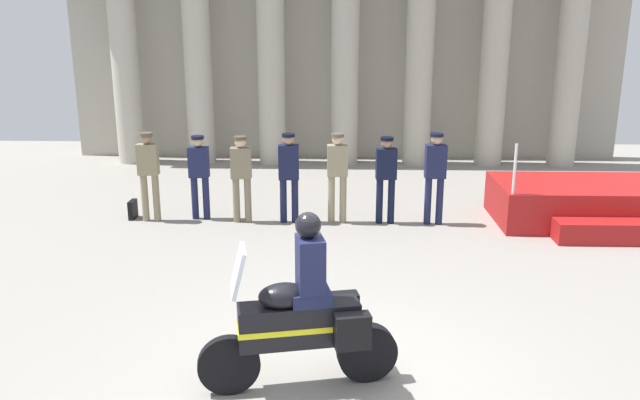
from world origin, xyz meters
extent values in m
plane|color=gray|center=(0.00, 0.00, 0.00)|extent=(28.00, 28.00, 0.00)
cube|color=#A49F91|center=(0.14, 11.92, 3.19)|extent=(15.03, 0.30, 6.38)
cylinder|color=#B2AD9E|center=(-5.64, 10.96, 2.93)|extent=(0.71, 0.71, 5.86)
cylinder|color=#B2AD9E|center=(-3.72, 10.96, 2.93)|extent=(0.71, 0.71, 5.86)
cylinder|color=#B2AD9E|center=(-1.79, 10.96, 2.93)|extent=(0.71, 0.71, 5.86)
cylinder|color=#B2AD9E|center=(0.14, 10.96, 2.93)|extent=(0.71, 0.71, 5.86)
cylinder|color=#B2AD9E|center=(2.07, 10.96, 2.93)|extent=(0.71, 0.71, 5.86)
cylinder|color=#B2AD9E|center=(3.99, 10.96, 2.93)|extent=(0.71, 0.71, 5.86)
cylinder|color=#B2AD9E|center=(5.92, 10.96, 2.93)|extent=(0.71, 0.71, 5.86)
cube|color=#A51919|center=(4.72, 5.82, 0.38)|extent=(3.41, 1.90, 0.76)
cube|color=#A51919|center=(4.72, 4.62, 0.19)|extent=(1.87, 0.50, 0.38)
cylinder|color=silver|center=(3.09, 4.95, 1.21)|extent=(0.05, 0.05, 0.90)
cylinder|color=#847A5B|center=(-3.68, 5.60, 0.46)|extent=(0.13, 0.13, 0.91)
cylinder|color=#847A5B|center=(-3.46, 5.60, 0.46)|extent=(0.13, 0.13, 0.91)
cube|color=#847A5B|center=(-3.57, 5.60, 1.21)|extent=(0.39, 0.24, 0.58)
sphere|color=#997056|center=(-3.57, 5.60, 1.60)|extent=(0.21, 0.21, 0.21)
cylinder|color=#4F4937|center=(-3.57, 5.60, 1.68)|extent=(0.24, 0.24, 0.06)
cylinder|color=#191E42|center=(-2.76, 5.76, 0.42)|extent=(0.13, 0.13, 0.83)
cylinder|color=#191E42|center=(-2.54, 5.76, 0.42)|extent=(0.13, 0.13, 0.83)
cube|color=#191E42|center=(-2.65, 5.76, 1.12)|extent=(0.39, 0.24, 0.58)
sphere|color=tan|center=(-2.65, 5.76, 1.52)|extent=(0.21, 0.21, 0.21)
cylinder|color=black|center=(-2.65, 5.76, 1.60)|extent=(0.24, 0.24, 0.06)
cylinder|color=#7A7056|center=(-1.93, 5.58, 0.43)|extent=(0.13, 0.13, 0.86)
cylinder|color=#7A7056|center=(-1.71, 5.58, 0.43)|extent=(0.13, 0.13, 0.86)
cube|color=#7A7056|center=(-1.82, 5.58, 1.15)|extent=(0.39, 0.24, 0.58)
sphere|color=beige|center=(-1.82, 5.58, 1.55)|extent=(0.21, 0.21, 0.21)
cylinder|color=#494334|center=(-1.82, 5.58, 1.62)|extent=(0.24, 0.24, 0.06)
cylinder|color=#141938|center=(-1.03, 5.59, 0.42)|extent=(0.13, 0.13, 0.85)
cylinder|color=#141938|center=(-0.81, 5.59, 0.42)|extent=(0.13, 0.13, 0.85)
cube|color=#141938|center=(-0.92, 5.59, 1.17)|extent=(0.39, 0.24, 0.65)
sphere|color=tan|center=(-0.92, 5.59, 1.60)|extent=(0.21, 0.21, 0.21)
cylinder|color=black|center=(-0.92, 5.59, 1.68)|extent=(0.24, 0.24, 0.06)
cylinder|color=gray|center=(-0.12, 5.62, 0.46)|extent=(0.13, 0.13, 0.91)
cylinder|color=gray|center=(0.10, 5.62, 0.46)|extent=(0.13, 0.13, 0.91)
cube|color=gray|center=(-0.01, 5.62, 1.21)|extent=(0.39, 0.24, 0.58)
sphere|color=beige|center=(-0.01, 5.62, 1.60)|extent=(0.21, 0.21, 0.21)
cylinder|color=brown|center=(-0.01, 5.62, 1.68)|extent=(0.24, 0.24, 0.06)
cylinder|color=black|center=(0.79, 5.60, 0.43)|extent=(0.13, 0.13, 0.87)
cylinder|color=black|center=(1.01, 5.60, 0.43)|extent=(0.13, 0.13, 0.87)
cube|color=black|center=(0.90, 5.60, 1.15)|extent=(0.39, 0.24, 0.57)
sphere|color=#997056|center=(0.90, 5.60, 1.54)|extent=(0.21, 0.21, 0.21)
cylinder|color=black|center=(0.90, 5.60, 1.62)|extent=(0.24, 0.24, 0.06)
cylinder|color=#191E42|center=(1.69, 5.57, 0.45)|extent=(0.13, 0.13, 0.90)
cylinder|color=#191E42|center=(1.91, 5.57, 0.45)|extent=(0.13, 0.13, 0.90)
cube|color=#191E42|center=(1.80, 5.57, 1.21)|extent=(0.39, 0.24, 0.62)
sphere|color=tan|center=(1.80, 5.57, 1.63)|extent=(0.21, 0.21, 0.21)
cylinder|color=black|center=(1.80, 5.57, 1.70)|extent=(0.24, 0.24, 0.06)
cylinder|color=black|center=(-1.07, -0.30, 0.32)|extent=(0.65, 0.23, 0.64)
cylinder|color=black|center=(0.35, 0.01, 0.32)|extent=(0.66, 0.27, 0.64)
cube|color=black|center=(-0.36, -0.14, 0.72)|extent=(1.28, 0.57, 0.44)
ellipsoid|color=black|center=(-0.51, -0.17, 1.04)|extent=(0.58, 0.42, 0.26)
cube|color=yellow|center=(-0.36, -0.14, 0.70)|extent=(1.30, 0.59, 0.06)
cube|color=silver|center=(-0.95, -0.27, 1.34)|extent=(0.24, 0.42, 0.47)
cube|color=black|center=(0.18, -0.29, 0.72)|extent=(0.39, 0.25, 0.36)
cube|color=black|center=(0.07, 0.22, 0.72)|extent=(0.39, 0.25, 0.36)
cube|color=#191E42|center=(-0.24, -0.12, 1.01)|extent=(0.46, 0.42, 0.14)
cube|color=#191E42|center=(-0.24, -0.12, 1.36)|extent=(0.33, 0.41, 0.56)
sphere|color=black|center=(-0.26, -0.12, 1.77)|extent=(0.26, 0.26, 0.26)
cube|color=black|center=(-3.98, 5.73, 0.18)|extent=(0.10, 0.32, 0.36)
camera|label=1|loc=(0.05, -6.13, 3.69)|focal=36.16mm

